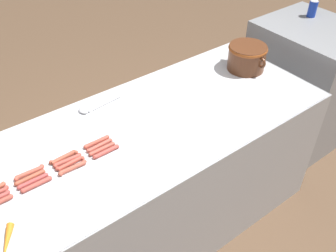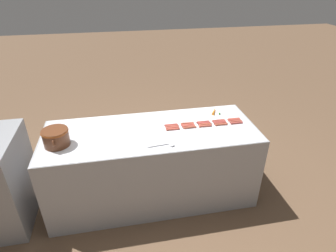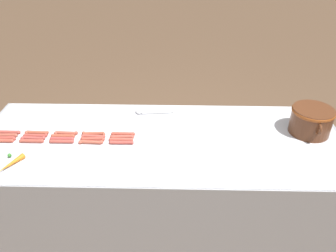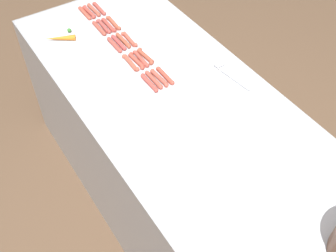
{
  "view_description": "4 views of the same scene",
  "coord_description": "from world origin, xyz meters",
  "px_view_note": "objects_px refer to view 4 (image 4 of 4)",
  "views": [
    {
      "loc": [
        1.33,
        -0.8,
        2.2
      ],
      "look_at": [
        0.1,
        0.13,
        0.92
      ],
      "focal_mm": 39.58,
      "sensor_mm": 36.0,
      "label": 1
    },
    {
      "loc": [
        -2.55,
        0.31,
        2.42
      ],
      "look_at": [
        0.05,
        -0.2,
        0.9
      ],
      "focal_mm": 29.89,
      "sensor_mm": 36.0,
      "label": 2
    },
    {
      "loc": [
        1.68,
        0.09,
        2.05
      ],
      "look_at": [
        -0.09,
        0.05,
        0.94
      ],
      "focal_mm": 35.24,
      "sensor_mm": 36.0,
      "label": 3
    },
    {
      "loc": [
        0.82,
        1.1,
        2.28
      ],
      "look_at": [
        0.15,
        0.07,
        0.92
      ],
      "focal_mm": 44.58,
      "sensor_mm": 36.0,
      "label": 4
    }
  ],
  "objects_px": {
    "hot_dog_4": "(165,76)",
    "hot_dog_3": "(145,56)",
    "hot_dog_1": "(113,23)",
    "serving_spoon": "(224,68)",
    "hot_dog_0": "(99,9)",
    "hot_dog_17": "(114,45)",
    "hot_dog_7": "(123,40)",
    "hot_dog_18": "(130,63)",
    "hot_dog_9": "(160,78)",
    "hot_dog_5": "(94,10)",
    "hot_dog_15": "(85,13)",
    "hot_dog_16": "(99,28)",
    "hot_dog_13": "(137,61)",
    "hot_dog_12": "(119,42)",
    "hot_dog_19": "(149,83)",
    "hot_dog_11": "(103,26)",
    "carrot": "(60,38)",
    "hot_dog_2": "(129,39)",
    "hot_dog_10": "(89,12)",
    "hot_dog_14": "(154,80)",
    "hot_dog_6": "(109,25)",
    "hot_dog_8": "(141,59)"
  },
  "relations": [
    {
      "from": "hot_dog_1",
      "to": "hot_dog_3",
      "type": "height_order",
      "value": "same"
    },
    {
      "from": "hot_dog_5",
      "to": "hot_dog_19",
      "type": "xyz_separation_m",
      "value": [
        0.06,
        0.73,
        0.0
      ]
    },
    {
      "from": "hot_dog_15",
      "to": "hot_dog_16",
      "type": "bearing_deg",
      "value": 90.2
    },
    {
      "from": "serving_spoon",
      "to": "hot_dog_11",
      "type": "bearing_deg",
      "value": -62.42
    },
    {
      "from": "hot_dog_2",
      "to": "hot_dog_10",
      "type": "xyz_separation_m",
      "value": [
        0.06,
        -0.36,
        0.0
      ]
    },
    {
      "from": "hot_dog_0",
      "to": "hot_dog_13",
      "type": "distance_m",
      "value": 0.55
    },
    {
      "from": "hot_dog_18",
      "to": "hot_dog_5",
      "type": "bearing_deg",
      "value": -96.48
    },
    {
      "from": "hot_dog_12",
      "to": "hot_dog_0",
      "type": "bearing_deg",
      "value": -100.08
    },
    {
      "from": "hot_dog_5",
      "to": "hot_dog_6",
      "type": "height_order",
      "value": "same"
    },
    {
      "from": "hot_dog_3",
      "to": "hot_dog_5",
      "type": "relative_size",
      "value": 1.0
    },
    {
      "from": "hot_dog_7",
      "to": "hot_dog_18",
      "type": "bearing_deg",
      "value": 71.45
    },
    {
      "from": "hot_dog_14",
      "to": "hot_dog_16",
      "type": "xyz_separation_m",
      "value": [
        0.03,
        -0.54,
        0.0
      ]
    },
    {
      "from": "hot_dog_0",
      "to": "hot_dog_1",
      "type": "distance_m",
      "value": 0.18
    },
    {
      "from": "hot_dog_6",
      "to": "hot_dog_8",
      "type": "bearing_deg",
      "value": 89.21
    },
    {
      "from": "hot_dog_10",
      "to": "hot_dog_16",
      "type": "relative_size",
      "value": 1.0
    },
    {
      "from": "hot_dog_0",
      "to": "hot_dog_17",
      "type": "distance_m",
      "value": 0.38
    },
    {
      "from": "hot_dog_3",
      "to": "carrot",
      "type": "distance_m",
      "value": 0.5
    },
    {
      "from": "hot_dog_0",
      "to": "carrot",
      "type": "height_order",
      "value": "carrot"
    },
    {
      "from": "hot_dog_13",
      "to": "hot_dog_17",
      "type": "height_order",
      "value": "same"
    },
    {
      "from": "hot_dog_1",
      "to": "hot_dog_19",
      "type": "relative_size",
      "value": 1.0
    },
    {
      "from": "hot_dog_8",
      "to": "hot_dog_19",
      "type": "xyz_separation_m",
      "value": [
        0.06,
        0.18,
        0.0
      ]
    },
    {
      "from": "hot_dog_8",
      "to": "hot_dog_18",
      "type": "height_order",
      "value": "same"
    },
    {
      "from": "hot_dog_4",
      "to": "hot_dog_18",
      "type": "height_order",
      "value": "same"
    },
    {
      "from": "hot_dog_5",
      "to": "hot_dog_7",
      "type": "relative_size",
      "value": 1.0
    },
    {
      "from": "hot_dog_15",
      "to": "hot_dog_16",
      "type": "height_order",
      "value": "same"
    },
    {
      "from": "hot_dog_4",
      "to": "hot_dog_3",
      "type": "bearing_deg",
      "value": -89.34
    },
    {
      "from": "hot_dog_1",
      "to": "serving_spoon",
      "type": "distance_m",
      "value": 0.72
    },
    {
      "from": "hot_dog_2",
      "to": "hot_dog_19",
      "type": "bearing_deg",
      "value": 75.58
    },
    {
      "from": "hot_dog_1",
      "to": "hot_dog_17",
      "type": "height_order",
      "value": "same"
    },
    {
      "from": "hot_dog_8",
      "to": "hot_dog_13",
      "type": "bearing_deg",
      "value": 3.72
    },
    {
      "from": "hot_dog_5",
      "to": "hot_dog_19",
      "type": "bearing_deg",
      "value": 85.22
    },
    {
      "from": "hot_dog_6",
      "to": "hot_dog_12",
      "type": "distance_m",
      "value": 0.18
    },
    {
      "from": "hot_dog_0",
      "to": "hot_dog_4",
      "type": "bearing_deg",
      "value": 89.94
    },
    {
      "from": "hot_dog_9",
      "to": "serving_spoon",
      "type": "xyz_separation_m",
      "value": [
        -0.32,
        0.12,
        -0.0
      ]
    },
    {
      "from": "hot_dog_3",
      "to": "hot_dog_19",
      "type": "distance_m",
      "value": 0.21
    },
    {
      "from": "hot_dog_16",
      "to": "hot_dog_19",
      "type": "relative_size",
      "value": 1.0
    },
    {
      "from": "hot_dog_1",
      "to": "hot_dog_13",
      "type": "distance_m",
      "value": 0.37
    },
    {
      "from": "hot_dog_11",
      "to": "hot_dog_17",
      "type": "distance_m",
      "value": 0.19
    },
    {
      "from": "hot_dog_12",
      "to": "hot_dog_13",
      "type": "height_order",
      "value": "same"
    },
    {
      "from": "hot_dog_13",
      "to": "hot_dog_19",
      "type": "distance_m",
      "value": 0.18
    },
    {
      "from": "hot_dog_12",
      "to": "hot_dog_14",
      "type": "distance_m",
      "value": 0.36
    },
    {
      "from": "hot_dog_12",
      "to": "hot_dog_19",
      "type": "height_order",
      "value": "same"
    },
    {
      "from": "hot_dog_4",
      "to": "hot_dog_14",
      "type": "relative_size",
      "value": 1.0
    },
    {
      "from": "hot_dog_11",
      "to": "hot_dog_9",
      "type": "bearing_deg",
      "value": 93.2
    },
    {
      "from": "carrot",
      "to": "hot_dog_2",
      "type": "bearing_deg",
      "value": 145.58
    },
    {
      "from": "hot_dog_17",
      "to": "hot_dog_18",
      "type": "bearing_deg",
      "value": 89.14
    },
    {
      "from": "hot_dog_2",
      "to": "hot_dog_17",
      "type": "bearing_deg",
      "value": -0.37
    },
    {
      "from": "hot_dog_0",
      "to": "hot_dog_5",
      "type": "distance_m",
      "value": 0.03
    },
    {
      "from": "hot_dog_6",
      "to": "hot_dog_9",
      "type": "bearing_deg",
      "value": 89.76
    },
    {
      "from": "hot_dog_14",
      "to": "hot_dog_8",
      "type": "bearing_deg",
      "value": -99.58
    }
  ]
}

